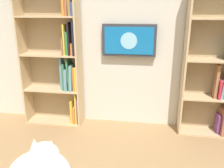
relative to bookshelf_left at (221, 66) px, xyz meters
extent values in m
cube|color=beige|center=(1.20, -0.17, 0.40)|extent=(4.52, 0.06, 2.70)
cube|color=tan|center=(0.47, 0.02, 0.08)|extent=(0.02, 0.28, 2.06)
cube|color=tan|center=(0.10, -0.11, 0.08)|extent=(0.76, 0.01, 2.06)
cube|color=tan|center=(0.10, 0.02, -0.94)|extent=(0.72, 0.27, 0.02)
cube|color=tan|center=(0.10, 0.02, -0.43)|extent=(0.72, 0.27, 0.02)
cube|color=tan|center=(0.10, 0.02, 0.08)|extent=(0.72, 0.27, 0.02)
cube|color=tan|center=(0.10, 0.02, 0.59)|extent=(0.72, 0.27, 0.02)
cube|color=black|center=(-0.13, 0.03, -0.76)|extent=(0.02, 0.22, 0.34)
cube|color=#9B624B|center=(-0.10, 0.04, -0.75)|extent=(0.04, 0.24, 0.36)
cube|color=#7F428F|center=(-0.06, 0.02, -0.80)|extent=(0.04, 0.15, 0.26)
cube|color=#6E97AA|center=(-0.04, 0.04, -0.30)|extent=(0.04, 0.14, 0.24)
cube|color=#BC2733|center=(0.00, 0.02, -0.29)|extent=(0.03, 0.19, 0.25)
cube|color=#9B6745|center=(0.04, 0.02, -0.20)|extent=(0.04, 0.12, 0.45)
cube|color=tan|center=(1.89, 0.02, 0.09)|extent=(0.02, 0.28, 2.08)
cube|color=tan|center=(2.71, 0.02, 0.09)|extent=(0.02, 0.28, 2.08)
cube|color=tan|center=(2.30, -0.11, 0.09)|extent=(0.84, 0.01, 2.08)
cube|color=tan|center=(2.30, 0.02, -0.94)|extent=(0.80, 0.27, 0.02)
cube|color=tan|center=(2.30, 0.02, -0.43)|extent=(0.80, 0.27, 0.02)
cube|color=tan|center=(2.30, 0.02, 0.09)|extent=(0.80, 0.27, 0.02)
cube|color=tan|center=(2.30, 0.02, 0.60)|extent=(0.80, 0.27, 0.02)
cube|color=#6E467D|center=(1.92, 0.03, -0.74)|extent=(0.03, 0.16, 0.37)
cube|color=#E6C849|center=(1.94, 0.03, -0.70)|extent=(0.02, 0.17, 0.47)
cube|color=orange|center=(1.98, 0.03, -0.80)|extent=(0.03, 0.17, 0.26)
cube|color=gold|center=(2.02, 0.03, -0.75)|extent=(0.03, 0.15, 0.35)
cube|color=gold|center=(1.92, 0.03, -0.24)|extent=(0.03, 0.20, 0.35)
cube|color=orange|center=(1.96, 0.02, -0.24)|extent=(0.02, 0.19, 0.34)
cube|color=#5F9AA3|center=(2.00, 0.03, -0.23)|extent=(0.05, 0.21, 0.37)
cube|color=#3C7848|center=(2.04, 0.02, -0.19)|extent=(0.05, 0.19, 0.46)
cube|color=#648FA2|center=(2.07, 0.02, -0.26)|extent=(0.04, 0.22, 0.31)
cube|color=#327050|center=(2.11, 0.04, -0.22)|extent=(0.04, 0.13, 0.39)
cube|color=#678CAC|center=(2.15, 0.02, -0.18)|extent=(0.03, 0.12, 0.47)
cube|color=black|center=(1.92, 0.03, 0.33)|extent=(0.03, 0.22, 0.45)
cube|color=orange|center=(1.96, 0.03, 0.18)|extent=(0.03, 0.16, 0.16)
cube|color=black|center=(2.00, 0.03, 0.32)|extent=(0.02, 0.19, 0.44)
cube|color=#35844E|center=(2.03, 0.04, 0.26)|extent=(0.03, 0.13, 0.31)
cube|color=gold|center=(2.06, 0.04, 0.30)|extent=(0.02, 0.16, 0.41)
cube|color=#A26445|center=(2.09, 0.03, 0.21)|extent=(0.02, 0.21, 0.22)
cube|color=#324A91|center=(1.93, 0.04, 0.70)|extent=(0.03, 0.16, 0.17)
cube|color=orange|center=(2.04, 0.04, 0.76)|extent=(0.03, 0.20, 0.29)
cube|color=#333338|center=(1.20, -0.09, 0.30)|extent=(0.73, 0.06, 0.43)
cube|color=#146BB2|center=(1.20, -0.05, 0.30)|extent=(0.66, 0.01, 0.36)
cylinder|color=#8CCCEA|center=(1.20, -0.05, 0.30)|extent=(0.22, 0.00, 0.22)
sphere|color=white|center=(1.40, 2.24, 0.05)|extent=(0.15, 0.15, 0.15)
cone|color=white|center=(1.36, 2.24, 0.10)|extent=(0.07, 0.07, 0.08)
cone|color=white|center=(1.44, 2.24, 0.10)|extent=(0.07, 0.07, 0.08)
cone|color=beige|center=(1.36, 2.24, 0.10)|extent=(0.04, 0.04, 0.06)
cone|color=beige|center=(1.44, 2.24, 0.10)|extent=(0.04, 0.04, 0.06)
camera|label=1|loc=(0.95, 3.10, 0.70)|focal=37.38mm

